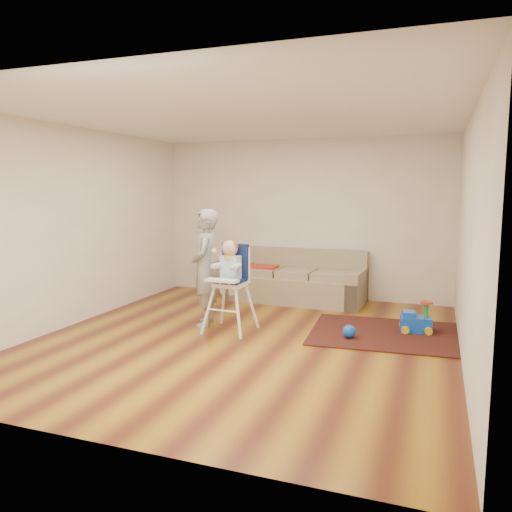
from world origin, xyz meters
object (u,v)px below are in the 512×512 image
(toy_ball, at_px, (349,331))
(adult, at_px, (205,268))
(high_chair, at_px, (230,287))
(ride_on_toy, at_px, (416,316))
(side_table, at_px, (230,278))
(sofa, at_px, (297,276))

(toy_ball, xyz_separation_m, adult, (-1.98, -0.00, 0.70))
(high_chair, height_order, adult, adult)
(ride_on_toy, height_order, high_chair, high_chair)
(side_table, distance_m, ride_on_toy, 3.57)
(side_table, bearing_deg, high_chair, -67.04)
(side_table, xyz_separation_m, adult, (0.50, -2.06, 0.52))
(sofa, height_order, high_chair, high_chair)
(side_table, relative_size, high_chair, 0.46)
(sofa, bearing_deg, toy_ball, -54.35)
(ride_on_toy, distance_m, high_chair, 2.44)
(high_chair, relative_size, adult, 0.76)
(sofa, bearing_deg, high_chair, -97.05)
(toy_ball, bearing_deg, side_table, 140.34)
(side_table, height_order, toy_ball, side_table)
(side_table, bearing_deg, toy_ball, -39.66)
(high_chair, bearing_deg, ride_on_toy, 21.10)
(ride_on_toy, relative_size, adult, 0.26)
(high_chair, xyz_separation_m, adult, (-0.44, 0.17, 0.21))
(ride_on_toy, bearing_deg, side_table, 145.12)
(side_table, distance_m, toy_ball, 3.22)
(toy_ball, bearing_deg, sofa, 122.66)
(toy_ball, bearing_deg, high_chair, -173.66)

